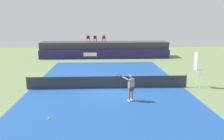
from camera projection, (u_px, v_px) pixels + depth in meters
name	position (u px, v px, depth m)	size (l,w,h in m)	color
ground_plane	(107.00, 78.00, 20.21)	(48.00, 48.00, 0.00)	#6B7F51
court_inner	(108.00, 88.00, 17.28)	(12.00, 22.00, 0.00)	#1C478C
sponsor_wall	(105.00, 55.00, 30.31)	(18.00, 0.22, 1.20)	#231E4C
spectator_platform	(105.00, 49.00, 31.95)	(18.00, 2.80, 2.20)	#38383D
spectator_chair_far_left	(88.00, 38.00, 31.19)	(0.47, 0.47, 0.89)	#561919
spectator_chair_left	(95.00, 38.00, 31.24)	(0.47, 0.47, 0.89)	#561919
spectator_chair_center	(104.00, 38.00, 31.39)	(0.47, 0.47, 0.89)	#561919
umpire_chair	(196.00, 67.00, 17.25)	(0.49, 0.49, 2.76)	white
tennis_net	(108.00, 82.00, 17.18)	(12.40, 0.02, 0.95)	#2D2D2D
net_post_near	(27.00, 83.00, 16.88)	(0.10, 0.10, 1.00)	#4C4C51
net_post_far	(186.00, 81.00, 17.46)	(0.10, 0.10, 1.00)	#4C4C51
tennis_player	(131.00, 87.00, 14.36)	(1.10, 1.01, 1.77)	white
tennis_ball	(49.00, 119.00, 11.82)	(0.07, 0.07, 0.07)	#D8EA33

